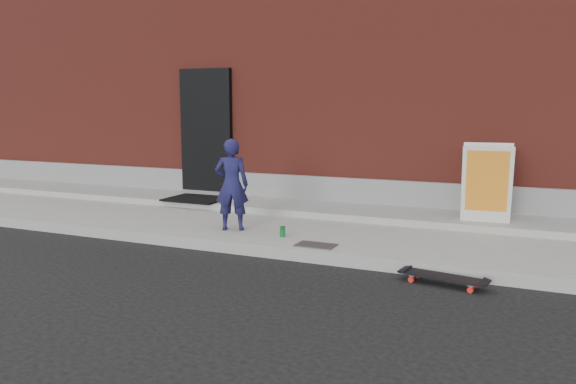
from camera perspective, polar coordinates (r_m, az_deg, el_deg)
The scene contains 10 objects.
ground at distance 6.94m, azimuth -2.57°, elevation -6.68°, with size 80.00×80.00×0.00m, color black.
sidewalk at distance 8.26m, azimuth 2.02°, elevation -3.65°, with size 20.00×3.00×0.15m, color gray.
apron at distance 9.06m, azimuth 4.11°, elevation -1.76°, with size 20.00×1.20×0.10m, color gray.
building at distance 13.35m, azimuth 10.94°, elevation 11.36°, with size 20.00×8.10×5.00m.
child at distance 7.70m, azimuth -5.74°, elevation 0.75°, with size 0.46×0.30×1.26m, color #181742.
skateboard at distance 6.11m, azimuth 15.48°, elevation -8.36°, with size 0.92×0.37×0.10m.
pizza_sign at distance 8.28m, azimuth 19.53°, elevation 0.95°, with size 0.72×0.83×1.09m.
soda_can at distance 7.35m, azimuth -0.56°, elevation -4.05°, with size 0.07×0.07×0.14m, color #1C8C3D.
doormat at distance 9.79m, azimuth -9.28°, elevation -0.69°, with size 0.98×0.80×0.03m, color black.
utility_plate at distance 6.90m, azimuth 2.84°, elevation -5.43°, with size 0.48×0.31×0.01m, color #4E4E52.
Camera 1 is at (2.95, -6.01, 1.84)m, focal length 35.00 mm.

